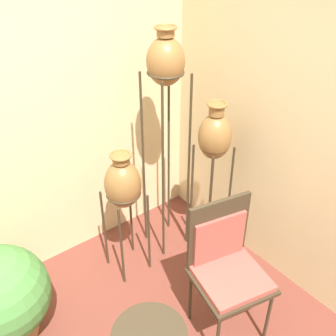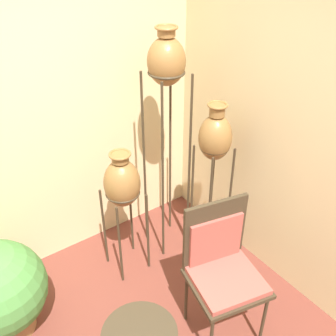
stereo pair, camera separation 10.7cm
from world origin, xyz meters
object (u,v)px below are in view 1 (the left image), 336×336
vase_stand_short (123,185)px  chair (226,262)px  vase_stand_medium (215,140)px  vase_stand_tall (166,70)px  potted_plant (1,297)px

vase_stand_short → chair: (0.24, -0.89, -0.24)m
vase_stand_medium → chair: (-0.46, -0.64, -0.51)m
vase_stand_medium → vase_stand_short: size_ratio=1.26×
vase_stand_medium → chair: bearing=-125.7°
vase_stand_medium → chair: 0.94m
vase_stand_short → chair: 0.95m
chair → vase_stand_medium: bearing=67.3°
vase_stand_tall → vase_stand_medium: size_ratio=1.36×
chair → potted_plant: (-1.28, 0.85, -0.21)m
vase_stand_medium → vase_stand_short: bearing=160.1°
vase_stand_medium → potted_plant: 1.90m
vase_stand_tall → chair: vase_stand_tall is taller
vase_stand_tall → potted_plant: size_ratio=2.53×
vase_stand_tall → vase_stand_medium: 0.65m
vase_stand_medium → chair: size_ratio=1.36×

